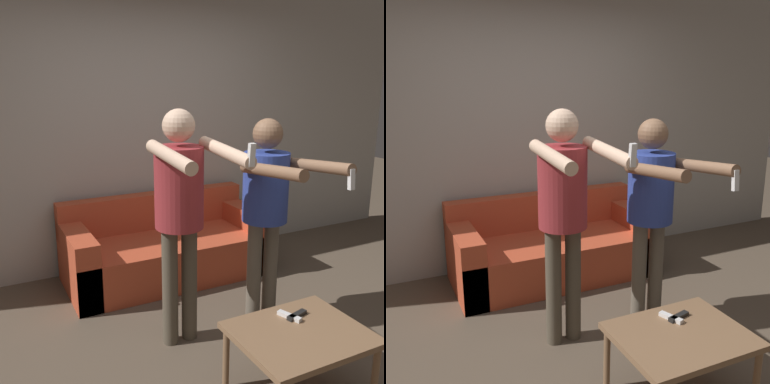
{
  "view_description": "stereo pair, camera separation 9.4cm",
  "coord_description": "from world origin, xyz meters",
  "views": [
    {
      "loc": [
        -1.46,
        -2.14,
        1.83
      ],
      "look_at": [
        0.09,
        0.95,
        0.94
      ],
      "focal_mm": 42.0,
      "sensor_mm": 36.0,
      "label": 1
    },
    {
      "loc": [
        -1.37,
        -2.19,
        1.83
      ],
      "look_at": [
        0.09,
        0.95,
        0.94
      ],
      "focal_mm": 42.0,
      "sensor_mm": 36.0,
      "label": 2
    }
  ],
  "objects": [
    {
      "name": "person_standing_right",
      "position": [
        0.44,
        0.42,
        0.97
      ],
      "size": [
        0.45,
        0.81,
        1.55
      ],
      "color": "#6B6051",
      "rests_on": "ground_plane"
    },
    {
      "name": "remote_far",
      "position": [
        0.13,
        -0.26,
        0.45
      ],
      "size": [
        0.09,
        0.15,
        0.02
      ],
      "color": "white",
      "rests_on": "coffee_table"
    },
    {
      "name": "coffee_table",
      "position": [
        0.09,
        -0.41,
        0.39
      ],
      "size": [
        0.74,
        0.6,
        0.44
      ],
      "color": "#846042",
      "rests_on": "ground_plane"
    },
    {
      "name": "remote_near",
      "position": [
        0.18,
        -0.27,
        0.45
      ],
      "size": [
        0.15,
        0.07,
        0.02
      ],
      "color": "black",
      "rests_on": "coffee_table"
    },
    {
      "name": "ground_plane",
      "position": [
        0.0,
        0.0,
        0.0
      ],
      "size": [
        14.0,
        14.0,
        0.0
      ],
      "primitive_type": "plane",
      "color": "brown"
    },
    {
      "name": "wall_back",
      "position": [
        0.0,
        1.94,
        1.35
      ],
      "size": [
        6.4,
        0.06,
        2.7
      ],
      "color": "#B7B2A8",
      "rests_on": "ground_plane"
    },
    {
      "name": "couch",
      "position": [
        0.09,
        1.49,
        0.26
      ],
      "size": [
        1.86,
        0.82,
        0.73
      ],
      "color": "#C64C2D",
      "rests_on": "ground_plane"
    },
    {
      "name": "person_standing_left",
      "position": [
        -0.26,
        0.43,
        1.03
      ],
      "size": [
        0.45,
        0.74,
        1.63
      ],
      "color": "brown",
      "rests_on": "ground_plane"
    }
  ]
}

